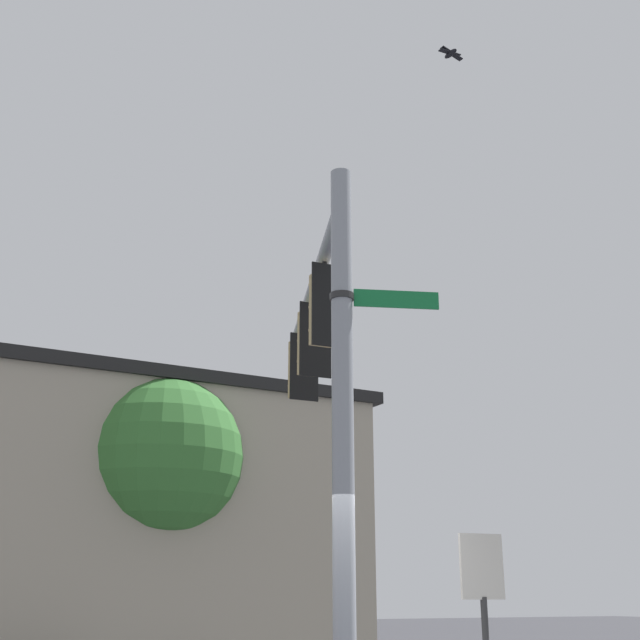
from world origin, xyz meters
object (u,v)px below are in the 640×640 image
object	(u,v)px
street_name_sign	(370,298)
historical_marker	(483,597)
traffic_light_mid_inner	(311,342)
traffic_light_mid_outer	(300,369)
traffic_light_nearest_pole	(324,309)
bird_flying	(451,53)

from	to	relation	value
street_name_sign	historical_marker	world-z (taller)	street_name_sign
traffic_light_mid_inner	traffic_light_mid_outer	world-z (taller)	same
traffic_light_mid_inner	street_name_sign	size ratio (longest dim) A/B	1.00
traffic_light_mid_inner	traffic_light_mid_outer	distance (m)	1.70
traffic_light_nearest_pole	traffic_light_mid_outer	size ratio (longest dim) A/B	1.00
traffic_light_mid_outer	historical_marker	world-z (taller)	traffic_light_mid_outer
street_name_sign	bird_flying	distance (m)	5.88
traffic_light_nearest_pole	bird_flying	bearing A→B (deg)	-5.58
historical_marker	street_name_sign	bearing A→B (deg)	-173.67
traffic_light_nearest_pole	historical_marker	bearing A→B (deg)	-47.21
street_name_sign	historical_marker	size ratio (longest dim) A/B	0.62
traffic_light_nearest_pole	historical_marker	xyz separation A→B (m)	(1.39, -1.50, -3.89)
traffic_light_mid_outer	bird_flying	size ratio (longest dim) A/B	2.75
traffic_light_mid_inner	bird_flying	distance (m)	5.40
traffic_light_mid_inner	traffic_light_mid_outer	xyz separation A→B (m)	(0.49, 1.62, 0.00)
traffic_light_nearest_pole	traffic_light_mid_outer	distance (m)	3.39
traffic_light_mid_outer	bird_flying	bearing A→B (deg)	-70.05
traffic_light_mid_inner	bird_flying	size ratio (longest dim) A/B	2.75
traffic_light_mid_outer	street_name_sign	xyz separation A→B (m)	(-1.12, -4.92, -0.41)
traffic_light_mid_outer	street_name_sign	size ratio (longest dim) A/B	1.00
traffic_light_mid_outer	traffic_light_nearest_pole	bearing A→B (deg)	-106.80
street_name_sign	traffic_light_mid_outer	bearing A→B (deg)	77.20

